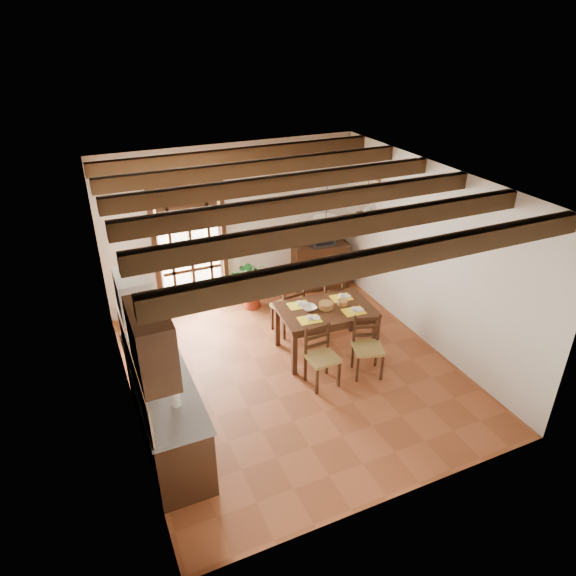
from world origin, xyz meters
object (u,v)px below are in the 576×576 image
chair_near_left (322,367)px  potted_plant (251,278)px  dining_table (326,314)px  sideboard (320,265)px  kitchen_counter (165,407)px  chair_near_right (367,357)px  chair_far_right (328,309)px  crt_tv (321,234)px  chair_far_left (288,316)px  pendant_lamp (326,222)px

chair_near_left → potted_plant: (-0.14, 2.44, 0.29)m
dining_table → sideboard: size_ratio=1.43×
kitchen_counter → chair_near_left: bearing=4.4°
chair_near_left → chair_near_right: bearing=-7.4°
chair_far_right → potted_plant: (-0.95, 1.07, 0.29)m
chair_near_left → chair_far_right: chair_near_left is taller
crt_tv → potted_plant: bearing=-168.5°
dining_table → crt_tv: bearing=69.7°
dining_table → chair_far_right: chair_far_right is taller
crt_tv → chair_near_right: bearing=-99.8°
dining_table → chair_near_right: (0.29, -0.74, -0.38)m
chair_near_right → sideboard: size_ratio=0.87×
chair_far_right → crt_tv: bearing=-119.4°
dining_table → chair_far_left: 0.87m
kitchen_counter → chair_far_right: bearing=27.0°
pendant_lamp → chair_near_left: bearing=-117.5°
chair_far_left → chair_far_right: (0.70, -0.06, -0.02)m
kitchen_counter → pendant_lamp: 3.21m
kitchen_counter → chair_far_left: (2.32, 1.59, -0.18)m
crt_tv → pendant_lamp: pendant_lamp is taller
potted_plant → pendant_lamp: 2.30m
kitchen_counter → sideboard: size_ratio=2.20×
chair_far_left → chair_far_right: 0.70m
sideboard → pendant_lamp: size_ratio=1.21×
kitchen_counter → chair_near_left: (2.20, 0.17, -0.20)m
potted_plant → dining_table: bearing=-72.7°
sideboard → potted_plant: potted_plant is taller
sideboard → crt_tv: crt_tv is taller
chair_far_left → potted_plant: size_ratio=0.48×
chair_far_left → crt_tv: bearing=-144.3°
sideboard → crt_tv: bearing=-80.4°
chair_near_left → chair_far_right: size_ratio=1.00×
kitchen_counter → chair_far_left: 2.82m
dining_table → potted_plant: size_ratio=0.75×
chair_far_right → chair_near_left: bearing=51.4°
sideboard → chair_near_right: bearing=-93.4°
chair_near_left → chair_far_left: size_ratio=0.94×
chair_far_left → potted_plant: 1.08m
chair_far_left → potted_plant: potted_plant is taller
dining_table → chair_far_right: size_ratio=1.66×
chair_near_left → chair_near_right: 0.70m
dining_table → chair_near_left: 0.88m
chair_near_left → sideboard: (1.33, 2.65, 0.16)m
sideboard → crt_tv: 0.63m
chair_far_left → chair_near_left: bearing=75.3°
kitchen_counter → crt_tv: 4.55m
kitchen_counter → crt_tv: kitchen_counter is taller
kitchen_counter → chair_far_left: size_ratio=2.39×
kitchen_counter → sideboard: bearing=38.7°
sideboard → potted_plant: bearing=-161.9°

